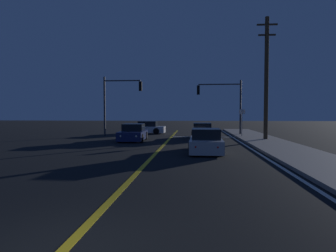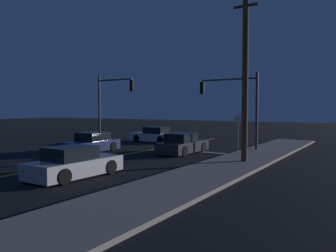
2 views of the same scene
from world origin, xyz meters
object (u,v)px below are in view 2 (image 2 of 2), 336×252
at_px(street_sign_corner, 238,128).
at_px(car_distant_tail_charcoal, 183,144).
at_px(car_lead_oncoming_silver, 74,164).
at_px(utility_pole_right, 245,69).
at_px(car_mid_block_navy, 91,144).
at_px(traffic_signal_near_right, 234,99).
at_px(car_following_oncoming_white, 155,135).
at_px(traffic_signal_far_left, 111,98).

bearing_deg(street_sign_corner, car_distant_tail_charcoal, -168.63).
bearing_deg(car_lead_oncoming_silver, street_sign_corner, 71.53).
height_order(utility_pole_right, street_sign_corner, utility_pole_right).
xyz_separation_m(car_mid_block_navy, traffic_signal_near_right, (7.79, 6.33, 3.09)).
xyz_separation_m(car_mid_block_navy, utility_pole_right, (10.51, 0.72, 4.43)).
xyz_separation_m(car_distant_tail_charcoal, utility_pole_right, (4.95, -2.09, 4.43)).
bearing_deg(traffic_signal_near_right, street_sign_corner, 115.27).
distance_m(car_mid_block_navy, street_sign_corner, 9.84).
xyz_separation_m(car_following_oncoming_white, traffic_signal_far_left, (-2.23, -3.18, 3.24)).
distance_m(car_distant_tail_charcoal, utility_pole_right, 6.96).
xyz_separation_m(car_lead_oncoming_silver, car_following_oncoming_white, (-5.81, 14.66, -0.00)).
bearing_deg(car_lead_oncoming_silver, traffic_signal_far_left, 126.14).
distance_m(car_mid_block_navy, traffic_signal_near_right, 10.50).
distance_m(car_following_oncoming_white, utility_pole_right, 13.81).
bearing_deg(car_mid_block_navy, utility_pole_right, -178.33).
height_order(car_following_oncoming_white, traffic_signal_far_left, traffic_signal_far_left).
bearing_deg(street_sign_corner, car_following_oncoming_white, 154.06).
bearing_deg(car_distant_tail_charcoal, traffic_signal_near_right, 57.79).
distance_m(car_lead_oncoming_silver, street_sign_corner, 10.77).
relative_size(car_following_oncoming_white, traffic_signal_far_left, 0.74).
relative_size(car_distant_tail_charcoal, street_sign_corner, 1.67).
xyz_separation_m(car_following_oncoming_white, traffic_signal_near_right, (8.08, -1.78, 3.09)).
bearing_deg(utility_pole_right, car_distant_tail_charcoal, 157.14).
distance_m(car_lead_oncoming_silver, traffic_signal_far_left, 14.39).
distance_m(car_following_oncoming_white, street_sign_corner, 10.52).
distance_m(car_distant_tail_charcoal, traffic_signal_far_left, 8.96).
bearing_deg(car_distant_tail_charcoal, street_sign_corner, 11.57).
xyz_separation_m(car_following_oncoming_white, car_distant_tail_charcoal, (5.85, -5.29, 0.00)).
relative_size(car_mid_block_navy, car_lead_oncoming_silver, 1.00).
bearing_deg(car_mid_block_navy, car_distant_tail_charcoal, -155.43).
bearing_deg(traffic_signal_far_left, car_mid_block_navy, -62.90).
height_order(traffic_signal_far_left, utility_pole_right, utility_pole_right).
bearing_deg(car_mid_block_navy, traffic_signal_near_right, -143.19).
xyz_separation_m(car_distant_tail_charcoal, traffic_signal_far_left, (-8.08, 2.11, 3.24)).
bearing_deg(traffic_signal_far_left, car_distant_tail_charcoal, -14.67).
xyz_separation_m(car_distant_tail_charcoal, street_sign_corner, (3.55, 0.71, 1.14)).
distance_m(car_following_oncoming_white, traffic_signal_near_right, 8.83).
xyz_separation_m(car_distant_tail_charcoal, traffic_signal_near_right, (2.23, 3.51, 3.09)).
bearing_deg(traffic_signal_near_right, utility_pole_right, 115.91).
bearing_deg(utility_pole_right, traffic_signal_far_left, 162.13).
relative_size(car_distant_tail_charcoal, traffic_signal_near_right, 0.79).
relative_size(traffic_signal_near_right, utility_pole_right, 0.56).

